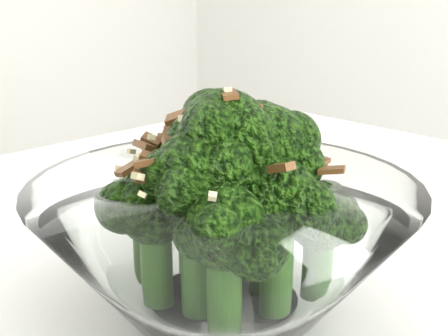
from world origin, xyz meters
The scene contains 1 object.
broccoli_dish centered at (-0.25, -0.16, 0.81)m, with size 0.25×0.25×0.16m.
Camera 1 is at (-0.04, -0.46, 0.97)m, focal length 50.00 mm.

